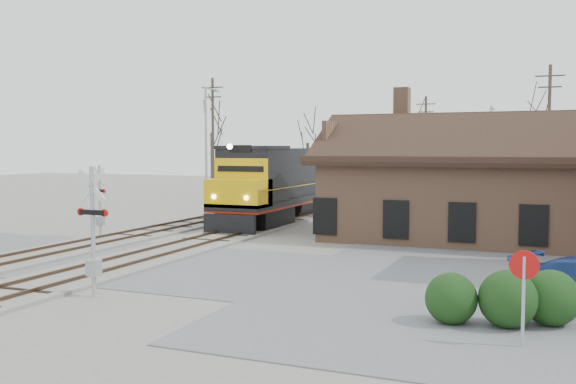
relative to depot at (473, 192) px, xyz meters
name	(u,v)px	position (x,y,z in m)	size (l,w,h in m)	color
ground	(132,262)	(-11.99, -12.00, -2.41)	(140.00, 140.00, 0.00)	gray
road	(132,262)	(-11.99, -12.00, -2.39)	(60.00, 9.00, 0.03)	#5E5E63
track_main	(278,221)	(-11.99, 3.00, -2.34)	(3.40, 90.00, 0.24)	gray
track_siding	(215,218)	(-16.49, 3.00, -2.34)	(3.40, 90.00, 0.24)	gray
depot	(473,192)	(0.00, 0.00, 0.00)	(15.20, 9.31, 7.90)	#9A6C4F
locomotive_lead	(300,179)	(-11.99, 6.59, 0.11)	(3.23, 21.60, 4.80)	black
locomotive_trailing	(381,169)	(-11.99, 28.46, 0.11)	(3.23, 21.60, 4.54)	black
crossbuck_near	(93,236)	(-9.42, -17.46, -0.50)	(1.16, 0.31, 4.07)	#A5A8AD
crossbuck_far	(100,203)	(-17.92, -6.58, -0.64)	(1.02, 0.45, 3.73)	#A5A8AD
do_not_enter_sign	(524,280)	(3.17, -17.79, -0.82)	(0.68, 0.10, 2.29)	#A5A8AD
hedge_a	(451,299)	(1.33, -16.38, -1.72)	(1.37, 1.37, 1.37)	black
hedge_b	(508,299)	(2.74, -16.18, -1.65)	(1.51, 1.51, 1.51)	black
hedge_c	(551,298)	(3.76, -15.56, -1.67)	(1.48, 1.48, 1.48)	black
streetlight_a	(207,142)	(-19.82, 7.91, 2.66)	(0.25, 2.04, 9.06)	#A5A8AD
streetlight_b	(396,145)	(-6.23, 9.83, 2.39)	(0.25, 2.04, 8.52)	#A5A8AD
streetlight_c	(490,148)	(-1.27, 23.78, 2.20)	(0.25, 2.04, 8.16)	#A5A8AD
utility_pole_a	(213,137)	(-23.17, 14.81, 3.08)	(2.00, 0.24, 10.52)	#382D23
utility_pole_b	(425,142)	(-8.50, 33.08, 2.76)	(2.00, 0.24, 9.88)	#382D23
utility_pole_c	(549,135)	(3.35, 16.61, 3.11)	(2.00, 0.24, 10.57)	#382D23
tree_a	(212,122)	(-26.05, 19.78, 4.61)	(4.03, 4.03, 9.87)	#382D23
tree_b	(308,135)	(-19.25, 27.26, 3.53)	(3.41, 3.41, 8.35)	#382D23
tree_c	(411,124)	(-11.18, 38.88, 4.87)	(4.18, 4.18, 10.23)	#382D23
tree_d	(538,113)	(2.29, 31.93, 5.45)	(4.50, 4.50, 11.03)	#382D23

